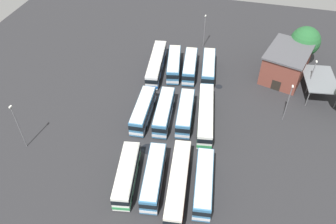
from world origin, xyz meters
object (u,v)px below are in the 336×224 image
(lamp_post_near_entrance, at_px, (204,30))
(bus_row2_slot0, at_px, (208,68))
(bus_row0_slot0, at_px, (204,183))
(maintenance_shelter, at_px, (320,79))
(bus_row0_slot2, at_px, (154,177))
(bus_row0_slot3, at_px, (127,175))
(bus_row0_slot1, at_px, (178,183))
(bus_row1_slot1, at_px, (185,113))
(bus_row1_slot3, at_px, (143,110))
(lamp_post_by_building, at_px, (18,125))
(bus_row2_slot2, at_px, (174,64))
(depot_building, at_px, (286,64))
(lamp_post_far_corner, at_px, (288,102))
(tree_northwest, at_px, (305,41))
(bus_row2_slot3, at_px, (156,64))
(lamp_post_mid_lot, at_px, (311,76))
(bus_row1_slot0, at_px, (205,115))
(bus_row2_slot1, at_px, (190,66))
(bus_row1_slot2, at_px, (164,112))

(lamp_post_near_entrance, bearing_deg, bus_row2_slot0, -164.96)
(bus_row0_slot0, xyz_separation_m, maintenance_shelter, (28.36, -17.70, 1.52))
(bus_row0_slot2, height_order, bus_row0_slot3, same)
(bus_row0_slot2, xyz_separation_m, bus_row2_slot0, (29.74, -3.30, -0.00))
(bus_row0_slot1, distance_m, bus_row1_slot1, 15.21)
(lamp_post_near_entrance, bearing_deg, bus_row1_slot3, 166.80)
(maintenance_shelter, height_order, lamp_post_by_building, lamp_post_by_building)
(bus_row1_slot1, bearing_deg, bus_row2_slot2, 21.34)
(bus_row0_slot1, relative_size, depot_building, 1.11)
(lamp_post_far_corner, xyz_separation_m, lamp_post_near_entrance, (21.13, 18.46, 0.08))
(lamp_post_near_entrance, bearing_deg, tree_northwest, -94.61)
(bus_row0_slot3, height_order, maintenance_shelter, maintenance_shelter)
(lamp_post_by_building, height_order, tree_northwest, lamp_post_by_building)
(bus_row2_slot0, height_order, bus_row2_slot3, same)
(depot_building, relative_size, lamp_post_near_entrance, 1.62)
(bus_row2_slot2, relative_size, bus_row2_slot3, 0.75)
(bus_row0_slot0, distance_m, lamp_post_near_entrance, 40.57)
(bus_row1_slot3, bearing_deg, bus_row0_slot0, -134.01)
(bus_row0_slot2, bearing_deg, bus_row0_slot0, -84.25)
(bus_row0_slot2, distance_m, tree_northwest, 44.87)
(lamp_post_far_corner, height_order, lamp_post_mid_lot, lamp_post_far_corner)
(bus_row1_slot0, height_order, bus_row1_slot3, same)
(bus_row1_slot3, distance_m, bus_row2_slot1, 16.59)
(depot_building, xyz_separation_m, lamp_post_by_building, (-31.01, 41.70, 1.65))
(lamp_post_far_corner, relative_size, tree_northwest, 0.89)
(bus_row0_slot3, height_order, lamp_post_near_entrance, lamp_post_near_entrance)
(bus_row0_slot0, relative_size, bus_row1_slot0, 0.79)
(bus_row1_slot1, bearing_deg, bus_row1_slot0, -83.71)
(bus_row1_slot1, xyz_separation_m, bus_row1_slot2, (-0.66, 3.78, 0.00))
(bus_row0_slot3, relative_size, tree_northwest, 1.25)
(bus_row2_slot1, xyz_separation_m, lamp_post_far_corner, (-9.85, -19.40, 2.51))
(tree_northwest, bearing_deg, bus_row0_slot3, 146.55)
(bus_row1_slot3, bearing_deg, lamp_post_far_corner, -76.73)
(bus_row1_slot0, bearing_deg, bus_row1_slot2, 98.16)
(bus_row2_slot0, relative_size, bus_row2_slot3, 0.77)
(bus_row0_slot1, height_order, bus_row1_slot2, same)
(bus_row0_slot2, bearing_deg, tree_northwest, -29.63)
(lamp_post_mid_lot, bearing_deg, bus_row1_slot3, 116.90)
(bus_row2_slot0, bearing_deg, depot_building, -78.09)
(bus_row2_slot1, bearing_deg, bus_row1_slot1, -171.59)
(bus_row1_slot1, relative_size, maintenance_shelter, 1.06)
(lamp_post_near_entrance, bearing_deg, bus_row2_slot3, 146.94)
(bus_row1_slot0, relative_size, bus_row2_slot0, 1.30)
(maintenance_shelter, distance_m, lamp_post_by_building, 55.20)
(bus_row2_slot1, xyz_separation_m, maintenance_shelter, (-0.22, -25.66, 1.52))
(bus_row1_slot3, height_order, bus_row2_slot3, same)
(bus_row2_slot1, height_order, tree_northwest, tree_northwest)
(bus_row2_slot0, bearing_deg, bus_row0_slot3, 166.50)
(lamp_post_far_corner, height_order, tree_northwest, tree_northwest)
(depot_building, xyz_separation_m, lamp_post_mid_lot, (-4.55, -4.52, 0.95))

